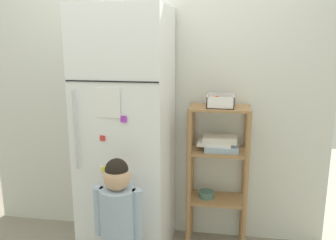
{
  "coord_description": "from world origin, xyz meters",
  "views": [
    {
      "loc": [
        0.58,
        -2.41,
        1.64
      ],
      "look_at": [
        0.2,
        0.02,
        1.06
      ],
      "focal_mm": 38.37,
      "sensor_mm": 36.0,
      "label": 1
    }
  ],
  "objects_px": {
    "child_standing": "(118,216)",
    "fruit_bin": "(220,102)",
    "refrigerator": "(128,138)",
    "pantry_shelf_unit": "(218,162)"
  },
  "relations": [
    {
      "from": "child_standing",
      "to": "fruit_bin",
      "type": "relative_size",
      "value": 4.78
    },
    {
      "from": "child_standing",
      "to": "fruit_bin",
      "type": "distance_m",
      "value": 1.09
    },
    {
      "from": "fruit_bin",
      "to": "refrigerator",
      "type": "bearing_deg",
      "value": -163.79
    },
    {
      "from": "pantry_shelf_unit",
      "to": "fruit_bin",
      "type": "distance_m",
      "value": 0.46
    },
    {
      "from": "refrigerator",
      "to": "fruit_bin",
      "type": "height_order",
      "value": "refrigerator"
    },
    {
      "from": "child_standing",
      "to": "pantry_shelf_unit",
      "type": "distance_m",
      "value": 0.92
    },
    {
      "from": "pantry_shelf_unit",
      "to": "fruit_bin",
      "type": "bearing_deg",
      "value": -34.42
    },
    {
      "from": "pantry_shelf_unit",
      "to": "child_standing",
      "type": "bearing_deg",
      "value": -129.63
    },
    {
      "from": "child_standing",
      "to": "pantry_shelf_unit",
      "type": "xyz_separation_m",
      "value": [
        0.58,
        0.7,
        0.14
      ]
    },
    {
      "from": "child_standing",
      "to": "pantry_shelf_unit",
      "type": "bearing_deg",
      "value": 50.37
    }
  ]
}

